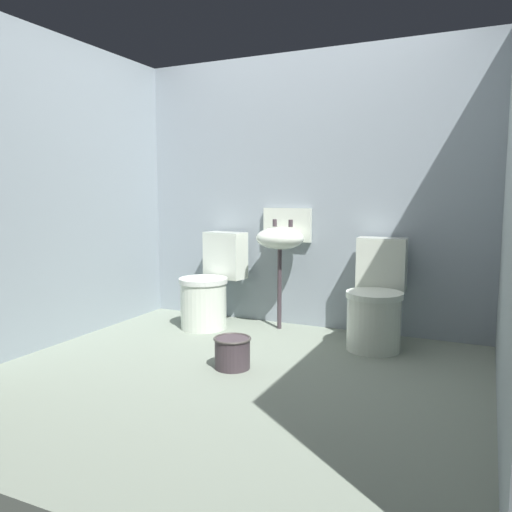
% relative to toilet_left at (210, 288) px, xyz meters
% --- Properties ---
extents(ground_plane, '(3.35, 2.98, 0.08)m').
position_rel_toilet_left_xyz_m(ground_plane, '(0.71, -0.94, -0.36)').
color(ground_plane, gray).
extents(wall_back, '(3.35, 0.10, 2.25)m').
position_rel_toilet_left_xyz_m(wall_back, '(0.71, 0.40, 0.80)').
color(wall_back, '#8C98A1').
rests_on(wall_back, ground).
extents(wall_left, '(0.10, 2.78, 2.25)m').
position_rel_toilet_left_xyz_m(wall_left, '(-0.82, -0.84, 0.80)').
color(wall_left, '#88959E').
rests_on(wall_left, ground).
extents(toilet_left, '(0.47, 0.64, 0.78)m').
position_rel_toilet_left_xyz_m(toilet_left, '(0.00, 0.00, 0.00)').
color(toilet_left, silver).
rests_on(toilet_left, ground).
extents(toilet_right, '(0.42, 0.61, 0.78)m').
position_rel_toilet_left_xyz_m(toilet_right, '(1.39, -0.00, 0.00)').
color(toilet_right, silver).
rests_on(toilet_right, ground).
extents(sink, '(0.42, 0.35, 0.99)m').
position_rel_toilet_left_xyz_m(sink, '(0.56, 0.19, 0.43)').
color(sink, '#3F3439').
rests_on(sink, ground).
extents(bucket, '(0.24, 0.24, 0.20)m').
position_rel_toilet_left_xyz_m(bucket, '(0.65, -0.85, -0.22)').
color(bucket, '#3F3439').
rests_on(bucket, ground).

